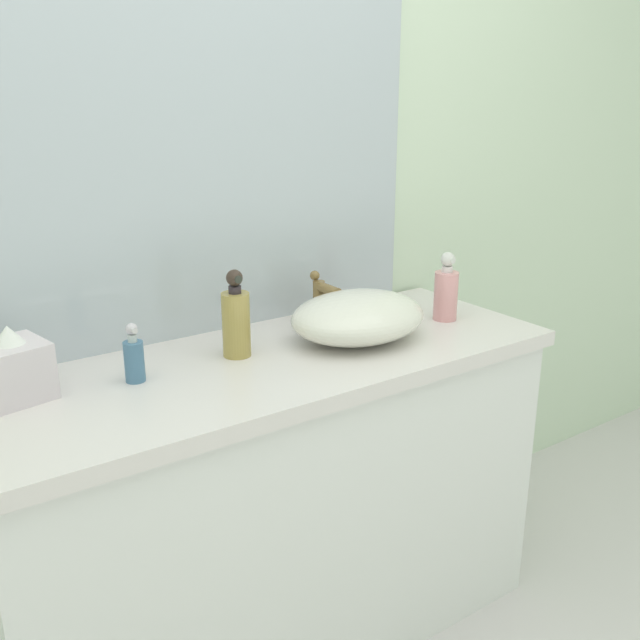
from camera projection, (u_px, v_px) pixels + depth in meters
bathroom_wall_rear at (177, 167)px, 1.84m from camera, size 6.00×0.06×2.60m
vanity_counter at (276, 506)px, 1.92m from camera, size 1.49×0.55×0.85m
wall_mirror_panel at (213, 121)px, 1.82m from camera, size 1.23×0.01×1.12m
sink_basin at (358, 317)px, 1.90m from camera, size 0.38×0.30×0.13m
faucet at (321, 295)px, 2.02m from camera, size 0.03×0.13×0.15m
soap_dispenser at (236, 320)px, 1.77m from camera, size 0.07×0.07×0.22m
lotion_bottle at (134, 358)px, 1.63m from camera, size 0.05×0.05×0.14m
perfume_bottle at (446, 292)px, 2.05m from camera, size 0.07×0.07×0.20m
tissue_box at (13, 368)px, 1.53m from camera, size 0.16×0.16×0.17m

